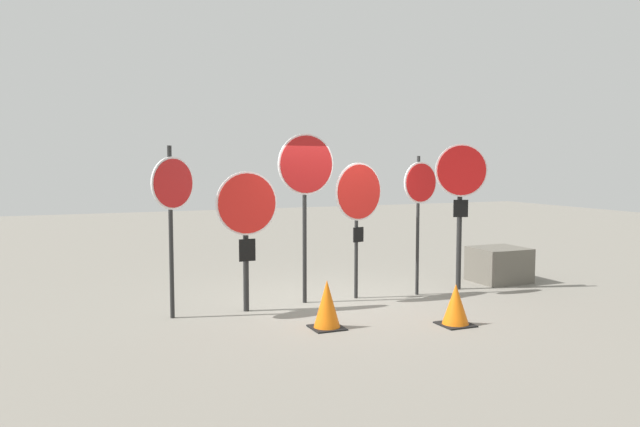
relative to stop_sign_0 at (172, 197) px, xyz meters
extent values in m
plane|color=gray|center=(2.52, -0.02, -1.75)|extent=(40.00, 40.00, 0.00)
cylinder|color=black|center=(-0.02, 0.04, -0.51)|extent=(0.06, 0.06, 2.48)
cylinder|color=white|center=(0.00, -0.01, 0.20)|extent=(0.66, 0.40, 0.75)
cylinder|color=red|center=(0.01, -0.02, 0.20)|extent=(0.61, 0.37, 0.69)
cylinder|color=black|center=(1.08, 0.03, -0.72)|extent=(0.08, 0.08, 2.06)
cylinder|color=white|center=(1.08, -0.04, -0.11)|extent=(0.95, 0.07, 0.95)
cylinder|color=red|center=(1.08, -0.05, -0.11)|extent=(0.89, 0.07, 0.89)
cube|color=black|center=(1.08, -0.04, -0.81)|extent=(0.25, 0.04, 0.33)
cylinder|color=black|center=(2.10, 0.22, -0.49)|extent=(0.07, 0.07, 2.52)
cylinder|color=white|center=(2.10, 0.16, 0.46)|extent=(0.96, 0.10, 0.96)
cylinder|color=red|center=(2.11, 0.14, 0.46)|extent=(0.90, 0.09, 0.90)
cylinder|color=black|center=(3.00, 0.20, -0.64)|extent=(0.06, 0.06, 2.22)
cylinder|color=white|center=(3.02, 0.14, 0.02)|extent=(0.92, 0.24, 0.94)
cylinder|color=red|center=(3.02, 0.13, 0.02)|extent=(0.87, 0.23, 0.88)
cube|color=black|center=(3.02, 0.14, -0.69)|extent=(0.20, 0.07, 0.24)
cylinder|color=black|center=(4.08, 0.04, -0.58)|extent=(0.05, 0.05, 2.35)
cylinder|color=white|center=(4.09, -0.01, 0.15)|extent=(0.69, 0.14, 0.69)
cylinder|color=red|center=(4.09, -0.03, 0.15)|extent=(0.63, 0.13, 0.63)
cylinder|color=black|center=(5.00, 0.15, -0.49)|extent=(0.09, 0.09, 2.53)
cylinder|color=white|center=(4.97, 0.08, 0.35)|extent=(0.88, 0.33, 0.92)
cylinder|color=red|center=(4.97, 0.07, 0.35)|extent=(0.82, 0.31, 0.86)
cube|color=black|center=(4.97, 0.08, -0.31)|extent=(0.25, 0.11, 0.30)
cube|color=black|center=(1.81, -1.35, -1.74)|extent=(0.43, 0.43, 0.02)
cone|color=orange|center=(1.81, -1.35, -1.41)|extent=(0.36, 0.36, 0.64)
cube|color=black|center=(3.51, -1.89, -1.74)|extent=(0.44, 0.44, 0.02)
cone|color=orange|center=(3.51, -1.89, -1.45)|extent=(0.37, 0.37, 0.56)
cube|color=#605B51|center=(6.11, 0.42, -1.43)|extent=(0.94, 0.89, 0.65)
camera|label=1|loc=(-1.50, -8.94, 0.49)|focal=35.00mm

